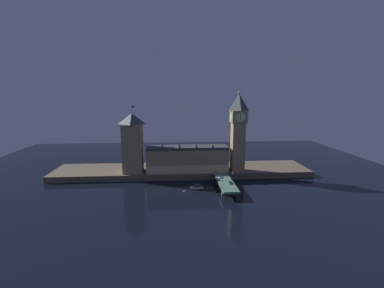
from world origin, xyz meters
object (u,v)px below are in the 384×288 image
at_px(victoria_tower, 133,143).
at_px(street_lamp_mid, 233,176).
at_px(pedestrian_mid_walk, 231,179).
at_px(street_lamp_near, 222,182).
at_px(car_northbound_lead, 220,177).
at_px(car_southbound_lead, 230,183).
at_px(boat_upstream, 197,187).
at_px(street_lamp_far, 215,170).
at_px(clock_tower, 238,130).

xyz_separation_m(victoria_tower, street_lamp_mid, (76.72, -34.47, -19.46)).
xyz_separation_m(pedestrian_mid_walk, street_lamp_near, (-10.09, -16.73, 3.04)).
bearing_deg(pedestrian_mid_walk, car_northbound_lead, 135.24).
xyz_separation_m(car_southbound_lead, pedestrian_mid_walk, (2.42, 7.38, 0.33)).
xyz_separation_m(car_northbound_lead, pedestrian_mid_walk, (7.27, -7.21, 0.32)).
height_order(victoria_tower, car_southbound_lead, victoria_tower).
height_order(street_lamp_near, boat_upstream, street_lamp_near).
bearing_deg(victoria_tower, street_lamp_near, -36.60).
relative_size(victoria_tower, car_southbound_lead, 11.99).
distance_m(pedestrian_mid_walk, street_lamp_far, 16.56).
bearing_deg(street_lamp_mid, boat_upstream, 177.20).
relative_size(clock_tower, boat_upstream, 6.16).
xyz_separation_m(pedestrian_mid_walk, street_lamp_far, (-10.09, 12.71, 3.27)).
relative_size(pedestrian_mid_walk, street_lamp_far, 0.27).
bearing_deg(street_lamp_near, car_southbound_lead, 50.64).
xyz_separation_m(car_northbound_lead, street_lamp_mid, (7.67, -9.22, 3.56)).
height_order(pedestrian_mid_walk, boat_upstream, pedestrian_mid_walk).
relative_size(pedestrian_mid_walk, street_lamp_near, 0.28).
bearing_deg(street_lamp_near, street_lamp_far, 90.00).
bearing_deg(street_lamp_mid, street_lamp_far, 125.48).
relative_size(street_lamp_near, street_lamp_far, 0.94).
bearing_deg(pedestrian_mid_walk, street_lamp_far, 128.45).
bearing_deg(clock_tower, pedestrian_mid_walk, -110.64).
relative_size(pedestrian_mid_walk, street_lamp_mid, 0.27).
height_order(car_northbound_lead, street_lamp_near, street_lamp_near).
xyz_separation_m(car_southbound_lead, boat_upstream, (-23.58, 6.66, -5.35)).
bearing_deg(street_lamp_mid, victoria_tower, 155.81).
bearing_deg(boat_upstream, victoria_tower, 146.60).
height_order(car_southbound_lead, boat_upstream, car_southbound_lead).
height_order(street_lamp_near, street_lamp_far, street_lamp_far).
bearing_deg(pedestrian_mid_walk, street_lamp_mid, -78.75).
relative_size(victoria_tower, street_lamp_mid, 8.23).
relative_size(street_lamp_far, boat_upstream, 0.63).
distance_m(car_southbound_lead, pedestrian_mid_walk, 7.78).
bearing_deg(street_lamp_mid, car_southbound_lead, -117.73).
bearing_deg(clock_tower, car_northbound_lead, -129.33).
bearing_deg(pedestrian_mid_walk, car_southbound_lead, -108.17).
bearing_deg(car_southbound_lead, car_northbound_lead, 108.37).
height_order(street_lamp_far, boat_upstream, street_lamp_far).
relative_size(car_northbound_lead, street_lamp_mid, 0.67).
bearing_deg(pedestrian_mid_walk, street_lamp_near, -121.10).
distance_m(car_northbound_lead, street_lamp_far, 7.15).
height_order(street_lamp_mid, boat_upstream, street_lamp_mid).
bearing_deg(street_lamp_near, street_lamp_mid, 54.52).
bearing_deg(victoria_tower, boat_upstream, -33.40).
relative_size(clock_tower, pedestrian_mid_walk, 36.97).
bearing_deg(street_lamp_near, pedestrian_mid_walk, 58.90).
distance_m(victoria_tower, pedestrian_mid_walk, 85.98).
xyz_separation_m(street_lamp_near, boat_upstream, (-15.91, 16.01, -8.72)).
height_order(clock_tower, street_lamp_far, clock_tower).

